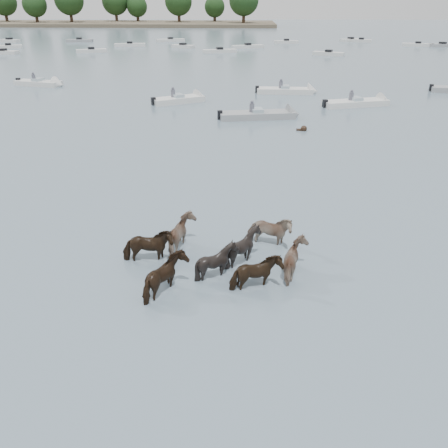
{
  "coord_description": "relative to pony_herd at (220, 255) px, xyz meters",
  "views": [
    {
      "loc": [
        0.81,
        -12.82,
        8.01
      ],
      "look_at": [
        0.17,
        0.85,
        1.1
      ],
      "focal_mm": 35.86,
      "sensor_mm": 36.0,
      "label": 1
    }
  ],
  "objects": [
    {
      "name": "shoreline",
      "position": [
        -70.08,
        150.15,
        0.05
      ],
      "size": [
        160.0,
        30.0,
        1.0
      ],
      "primitive_type": "cube",
      "color": "#4C4233",
      "rests_on": "ground"
    },
    {
      "name": "motorboat_a",
      "position": [
        -4.41,
        26.6,
        -0.23
      ],
      "size": [
        5.01,
        3.91,
        1.92
      ],
      "rotation": [
        0.0,
        0.0,
        0.55
      ],
      "color": "silver",
      "rests_on": "ground"
    },
    {
      "name": "ground",
      "position": [
        -0.08,
        0.15,
        -0.45
      ],
      "size": [
        400.0,
        400.0,
        0.0
      ],
      "primitive_type": "plane",
      "color": "slate",
      "rests_on": "ground"
    },
    {
      "name": "motorboat_c",
      "position": [
        5.25,
        30.92,
        -0.23
      ],
      "size": [
        5.87,
        1.71,
        1.92
      ],
      "rotation": [
        0.0,
        0.0,
        -0.02
      ],
      "color": "silver",
      "rests_on": "ground"
    },
    {
      "name": "swimming_pony",
      "position": [
        4.71,
        17.53,
        -0.35
      ],
      "size": [
        0.72,
        0.44,
        0.44
      ],
      "color": "black",
      "rests_on": "ground"
    },
    {
      "name": "distant_flotilla",
      "position": [
        -0.57,
        76.4,
        -0.2
      ],
      "size": [
        101.63,
        30.05,
        0.93
      ],
      "color": "silver",
      "rests_on": "ground"
    },
    {
      "name": "motorboat_f",
      "position": [
        -19.83,
        33.8,
        -0.23
      ],
      "size": [
        5.55,
        2.81,
        1.92
      ],
      "rotation": [
        0.0,
        0.0,
        -0.24
      ],
      "color": "silver",
      "rests_on": "ground"
    },
    {
      "name": "treeline",
      "position": [
        -64.12,
        151.48,
        6.28
      ],
      "size": [
        147.19,
        20.31,
        12.42
      ],
      "color": "#382619",
      "rests_on": "ground"
    },
    {
      "name": "pony_herd",
      "position": [
        0.0,
        0.0,
        0.0
      ],
      "size": [
        6.59,
        4.44,
        1.46
      ],
      "color": "black",
      "rests_on": "ground"
    },
    {
      "name": "motorboat_b",
      "position": [
        2.44,
        21.05,
        -0.23
      ],
      "size": [
        6.3,
        2.66,
        1.92
      ],
      "rotation": [
        0.0,
        0.0,
        0.18
      ],
      "color": "gray",
      "rests_on": "ground"
    },
    {
      "name": "motorboat_d",
      "position": [
        10.68,
        25.82,
        -0.23
      ],
      "size": [
        6.18,
        3.26,
        1.92
      ],
      "rotation": [
        0.0,
        0.0,
        0.29
      ],
      "color": "silver",
      "rests_on": "ground"
    }
  ]
}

